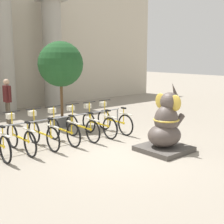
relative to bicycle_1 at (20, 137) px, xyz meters
The scene contains 13 objects.
ground_plane 2.75m from the bicycle_1, 43.16° to the right, with size 60.00×60.00×0.00m, color gray.
column_middle 6.46m from the bicycle_1, 70.93° to the left, with size 1.12×1.12×5.16m.
column_right 7.56m from the bicycle_1, 52.54° to the left, with size 1.12×1.12×5.16m.
bike_rack 1.33m from the bicycle_1, ahead, with size 4.53×0.05×0.77m.
bicycle_1 is the anchor object (origin of this frame).
bicycle_2 0.66m from the bicycle_1, ahead, with size 0.48×1.77×1.04m.
bicycle_3 1.31m from the bicycle_1, ahead, with size 0.48×1.77×1.04m.
bicycle_4 1.97m from the bicycle_1, ahead, with size 0.48×1.77×1.04m.
bicycle_5 2.62m from the bicycle_1, ahead, with size 0.48×1.77×1.04m.
bicycle_6 3.28m from the bicycle_1, ahead, with size 0.48×1.77×1.04m.
elephant_statue 3.86m from the bicycle_1, 39.06° to the right, with size 1.22×1.22×1.85m.
person_pedestrian 3.81m from the bicycle_1, 71.89° to the left, with size 0.22×0.47×1.67m.
potted_tree 3.63m from the bicycle_1, 38.05° to the left, with size 1.60×1.60×3.02m.
Camera 1 is at (-5.35, -5.74, 2.55)m, focal length 50.00 mm.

